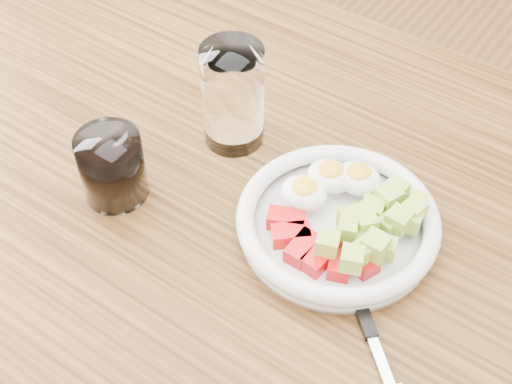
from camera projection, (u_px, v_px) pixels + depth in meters
dining_table at (258, 265)px, 0.95m from camera, size 1.50×0.90×0.77m
bowl at (340, 219)px, 0.84m from camera, size 0.24×0.24×0.06m
fork at (365, 320)px, 0.77m from camera, size 0.17×0.16×0.01m
water_glass at (233, 96)px, 0.92m from camera, size 0.08×0.08×0.15m
coffee_glass at (112, 167)px, 0.87m from camera, size 0.08×0.08×0.09m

